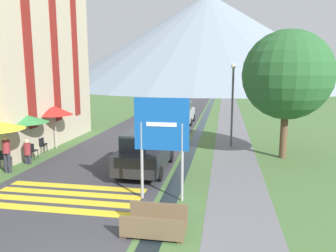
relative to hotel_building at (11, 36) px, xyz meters
The scene contains 22 objects.
ground_plane 13.90m from the hotel_building, 40.41° to the left, with size 160.00×160.00×0.00m, color #476B38.
road 20.31m from the hotel_building, 69.04° to the left, with size 6.40×60.00×0.01m.
footpath 23.10m from the hotel_building, 54.17° to the left, with size 2.20×60.00×0.01m.
drainage_channel 21.85m from the hotel_building, 59.52° to the left, with size 0.60×60.00×0.00m.
crosswalk_marking 12.09m from the hotel_building, 47.78° to the right, with size 5.44×2.54×0.01m.
mountain_distant 74.85m from the hotel_building, 84.35° to the left, with size 80.05×80.05×24.56m.
hotel_building is the anchor object (origin of this frame).
road_sign 13.24m from the hotel_building, 34.87° to the right, with size 1.88×0.11×3.55m.
footbridge 15.55m from the hotel_building, 42.04° to the right, with size 1.70×1.10×0.65m.
parked_car_near 11.27m from the hotel_building, 23.93° to the right, with size 1.96×4.51×1.82m.
parked_car_far 14.06m from the hotel_building, 46.82° to the left, with size 1.94×4.17×1.82m.
cafe_chair_near_right 8.04m from the hotel_building, 62.16° to the right, with size 0.40×0.40×0.85m.
cafe_chair_far_right 6.70m from the hotel_building, 35.19° to the right, with size 0.40×0.40×0.85m.
cafe_chair_far_left 6.77m from the hotel_building, 38.65° to the right, with size 0.40×0.40×0.85m.
cafe_chair_middle 7.35m from the hotel_building, 48.28° to the right, with size 0.40×0.40×0.85m.
cafe_umbrella_middle_green 5.87m from the hotel_building, 50.17° to the right, with size 2.30×2.30×2.25m.
cafe_umbrella_rear_red 5.20m from the hotel_building, 15.77° to the right, with size 2.03×2.03×2.45m.
person_standing_terrace 8.28m from the hotel_building, 60.09° to the right, with size 0.32×0.32×1.66m.
person_seated_far 7.69m from the hotel_building, 51.65° to the right, with size 0.32×0.32×1.22m.
person_seated_near 6.56m from the hotel_building, 42.76° to the right, with size 0.32×0.32×1.28m.
streetlamp 13.39m from the hotel_building, ahead, with size 0.28×0.28×4.81m.
tree_by_path 15.58m from the hotel_building, ahead, with size 4.41×4.41×6.42m.
Camera 1 is at (3.01, -5.83, 4.46)m, focal length 35.00 mm.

